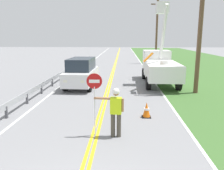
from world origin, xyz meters
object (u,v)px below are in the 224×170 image
at_px(utility_pole_near, 201,23).
at_px(stop_sign_paddle, 94,91).
at_px(oncoming_suv_nearest, 82,73).
at_px(utility_pole_mid, 157,31).
at_px(flagger_worker, 116,109).
at_px(utility_bucket_truck, 159,65).
at_px(traffic_cone_lead, 147,110).

bearing_deg(utility_pole_near, stop_sign_paddle, -129.98).
relative_size(oncoming_suv_nearest, utility_pole_mid, 0.55).
height_order(flagger_worker, utility_pole_near, utility_pole_near).
bearing_deg(oncoming_suv_nearest, utility_pole_mid, 64.78).
xyz_separation_m(utility_bucket_truck, utility_pole_near, (1.91, -3.32, 3.00)).
xyz_separation_m(flagger_worker, oncoming_suv_nearest, (-2.74, 8.47, 0.01)).
bearing_deg(oncoming_suv_nearest, traffic_cone_lead, -57.16).
bearing_deg(utility_bucket_truck, stop_sign_paddle, -110.79).
height_order(oncoming_suv_nearest, utility_pole_mid, utility_pole_mid).
xyz_separation_m(oncoming_suv_nearest, traffic_cone_lead, (4.08, -6.33, -0.72)).
relative_size(oncoming_suv_nearest, utility_pole_near, 0.55).
distance_m(utility_pole_mid, traffic_cone_lead, 23.08).
distance_m(stop_sign_paddle, utility_bucket_truck, 10.94).
bearing_deg(traffic_cone_lead, flagger_worker, -122.07).
height_order(stop_sign_paddle, traffic_cone_lead, stop_sign_paddle).
distance_m(flagger_worker, stop_sign_paddle, 1.02).
bearing_deg(utility_pole_near, utility_pole_mid, 90.58).
bearing_deg(utility_pole_mid, traffic_cone_lead, -98.88).
relative_size(utility_pole_near, traffic_cone_lead, 12.16).
bearing_deg(utility_bucket_truck, utility_pole_mid, 83.09).
bearing_deg(utility_pole_near, oncoming_suv_nearest, 169.20).
height_order(oncoming_suv_nearest, traffic_cone_lead, oncoming_suv_nearest).
height_order(stop_sign_paddle, utility_bucket_truck, utility_bucket_truck).
bearing_deg(utility_pole_mid, flagger_worker, -101.16).
distance_m(stop_sign_paddle, traffic_cone_lead, 3.25).
relative_size(utility_bucket_truck, traffic_cone_lead, 9.78).
height_order(utility_bucket_truck, traffic_cone_lead, utility_bucket_truck).
bearing_deg(traffic_cone_lead, utility_pole_near, 52.75).
xyz_separation_m(oncoming_suv_nearest, utility_pole_near, (7.77, -1.48, 3.38)).
relative_size(stop_sign_paddle, oncoming_suv_nearest, 0.50).
xyz_separation_m(flagger_worker, utility_pole_near, (5.02, 6.98, 3.39)).
relative_size(oncoming_suv_nearest, traffic_cone_lead, 6.67).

